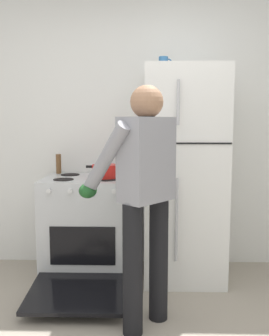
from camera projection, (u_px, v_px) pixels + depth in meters
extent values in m
cube|color=white|center=(134.00, 124.00, 3.60)|extent=(6.00, 0.10, 2.70)
cube|color=white|center=(183.00, 175.00, 3.27)|extent=(0.68, 0.68, 1.83)
cube|color=black|center=(188.00, 143.00, 2.89)|extent=(0.67, 0.01, 0.01)
cylinder|color=#B7B7BC|center=(177.00, 220.00, 2.95)|extent=(0.02, 0.02, 0.66)
cylinder|color=#B7B7BC|center=(178.00, 102.00, 2.84)|extent=(0.02, 0.02, 0.34)
cube|color=purple|center=(161.00, 175.00, 2.93)|extent=(0.04, 0.01, 0.06)
cube|color=red|center=(164.00, 186.00, 2.94)|extent=(0.04, 0.01, 0.06)
cube|color=silver|center=(88.00, 226.00, 3.35)|extent=(0.76, 0.64, 0.89)
cube|color=black|center=(83.00, 246.00, 3.04)|extent=(0.53, 0.01, 0.32)
cylinder|color=black|center=(63.00, 179.00, 3.16)|extent=(0.17, 0.17, 0.01)
cylinder|color=black|center=(107.00, 180.00, 3.15)|extent=(0.17, 0.17, 0.01)
cylinder|color=black|center=(70.00, 175.00, 3.44)|extent=(0.17, 0.17, 0.01)
cylinder|color=black|center=(110.00, 175.00, 3.43)|extent=(0.17, 0.17, 0.01)
cylinder|color=silver|center=(49.00, 191.00, 2.98)|extent=(0.04, 0.03, 0.04)
cylinder|color=silver|center=(70.00, 191.00, 2.97)|extent=(0.04, 0.03, 0.04)
cylinder|color=silver|center=(93.00, 191.00, 2.97)|extent=(0.04, 0.03, 0.04)
cylinder|color=silver|center=(114.00, 191.00, 2.96)|extent=(0.04, 0.03, 0.04)
cube|color=black|center=(77.00, 293.00, 2.79)|extent=(0.72, 0.57, 0.08)
cylinder|color=black|center=(133.00, 270.00, 2.40)|extent=(0.13, 0.13, 0.86)
cylinder|color=black|center=(159.00, 259.00, 2.59)|extent=(0.13, 0.13, 0.86)
cube|color=gray|center=(147.00, 159.00, 2.41)|extent=(0.39, 0.40, 0.54)
sphere|color=#A37556|center=(147.00, 102.00, 2.36)|extent=(0.21, 0.21, 0.21)
sphere|color=black|center=(147.00, 108.00, 2.37)|extent=(0.15, 0.15, 0.15)
cylinder|color=gray|center=(105.00, 160.00, 2.38)|extent=(0.37, 0.34, 0.50)
cylinder|color=gray|center=(147.00, 156.00, 2.67)|extent=(0.37, 0.34, 0.50)
ellipsoid|color=#1E5123|center=(88.00, 191.00, 2.52)|extent=(0.12, 0.18, 0.10)
ellipsoid|color=#1E5123|center=(129.00, 183.00, 2.81)|extent=(0.12, 0.18, 0.10)
cylinder|color=red|center=(105.00, 171.00, 3.23)|extent=(0.23, 0.23, 0.11)
cube|color=black|center=(89.00, 167.00, 3.23)|extent=(0.05, 0.03, 0.02)
cube|color=black|center=(121.00, 167.00, 3.23)|extent=(0.05, 0.03, 0.02)
cylinder|color=#2D6093|center=(163.00, 62.00, 3.21)|extent=(0.08, 0.08, 0.10)
torus|color=#2D6093|center=(169.00, 62.00, 3.20)|extent=(0.06, 0.01, 0.06)
cylinder|color=brown|center=(59.00, 164.00, 3.49)|extent=(0.05, 0.05, 0.18)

